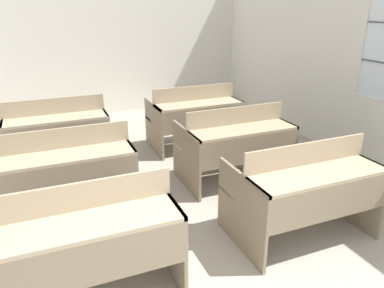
{
  "coord_description": "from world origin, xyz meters",
  "views": [
    {
      "loc": [
        -0.93,
        -0.73,
        2.02
      ],
      "look_at": [
        0.35,
        2.32,
        0.76
      ],
      "focal_mm": 35.0,
      "sensor_mm": 36.0,
      "label": 1
    }
  ],
  "objects": [
    {
      "name": "wall_back",
      "position": [
        0.0,
        6.37,
        1.37
      ],
      "size": [
        5.97,
        0.06,
        2.74
      ],
      "color": "white",
      "rests_on": "ground_plane"
    },
    {
      "name": "bench_third_left",
      "position": [
        -0.77,
        4.11,
        0.48
      ],
      "size": [
        1.23,
        0.8,
        0.91
      ],
      "color": "#81715A",
      "rests_on": "ground_plane"
    },
    {
      "name": "bench_third_right",
      "position": [
        1.12,
        4.08,
        0.48
      ],
      "size": [
        1.23,
        0.8,
        0.91
      ],
      "color": "#7E6F58",
      "rests_on": "ground_plane"
    },
    {
      "name": "bench_front_left",
      "position": [
        -0.75,
        1.59,
        0.48
      ],
      "size": [
        1.23,
        0.8,
        0.91
      ],
      "color": "#81715A",
      "rests_on": "ground_plane"
    },
    {
      "name": "wall_right_with_window",
      "position": [
        2.95,
        3.25,
        1.35
      ],
      "size": [
        0.06,
        6.34,
        2.74
      ],
      "color": "white",
      "rests_on": "ground_plane"
    },
    {
      "name": "bench_front_right",
      "position": [
        1.13,
        1.62,
        0.48
      ],
      "size": [
        1.23,
        0.8,
        0.91
      ],
      "color": "#7C6D56",
      "rests_on": "ground_plane"
    },
    {
      "name": "bench_second_left",
      "position": [
        -0.76,
        2.83,
        0.48
      ],
      "size": [
        1.23,
        0.8,
        0.91
      ],
      "color": "#7F7059",
      "rests_on": "ground_plane"
    },
    {
      "name": "bench_second_right",
      "position": [
        1.12,
        2.86,
        0.48
      ],
      "size": [
        1.23,
        0.8,
        0.91
      ],
      "color": "#7A6A53",
      "rests_on": "ground_plane"
    }
  ]
}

